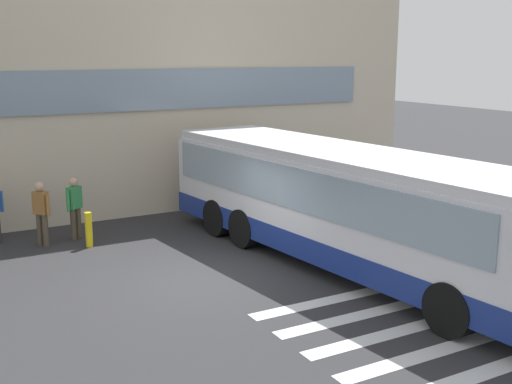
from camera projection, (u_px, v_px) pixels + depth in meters
ground_plane at (208, 278)px, 14.10m from camera, size 80.00×90.00×0.02m
bay_paint_stripes at (407, 329)px, 11.47m from camera, size 4.40×3.96×0.01m
terminal_building at (52, 75)px, 22.81m from camera, size 22.67×13.80×8.21m
bus_main_foreground at (347, 210)px, 14.68m from camera, size 3.77×12.11×2.70m
passenger_by_doorway at (41, 211)px, 16.25m from camera, size 0.39×0.51×1.68m
passenger_at_curb_edge at (75, 205)px, 16.84m from camera, size 0.49×0.40×1.68m
safety_bollard_yellow at (89, 230)px, 16.28m from camera, size 0.18×0.18×0.90m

